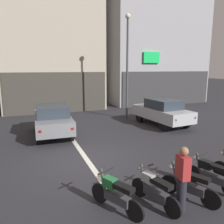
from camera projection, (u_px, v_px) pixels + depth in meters
name	position (u px, v px, depth m)	size (l,w,h in m)	color
ground_plane	(87.00, 160.00, 8.81)	(120.00, 120.00, 0.00)	#2B2B30
lane_centre_line	(62.00, 124.00, 14.29)	(0.20, 18.00, 0.01)	silver
building_mid_block	(48.00, 39.00, 20.85)	(8.20, 8.88, 12.41)	#B2A893
building_far_right	(148.00, 27.00, 24.25)	(9.92, 8.43, 15.77)	#9E9EA3
car_grey_crossing_near	(53.00, 119.00, 11.84)	(1.92, 4.16, 1.64)	black
car_silver_parked_kerbside	(162.00, 111.00, 13.98)	(2.11, 4.24, 1.64)	black
street_lamp	(127.00, 57.00, 15.21)	(0.36, 0.36, 7.03)	#47474C
motorcycle_green_row_leftmost	(115.00, 194.00, 5.56)	(0.82, 1.52, 0.98)	black
motorcycle_silver_row_left_mid	(154.00, 189.00, 5.77)	(0.61, 1.63, 0.98)	black
motorcycle_blue_row_centre	(189.00, 184.00, 6.03)	(0.80, 1.53, 0.98)	black
motorcycle_black_row_right_mid	(211.00, 174.00, 6.60)	(0.66, 1.61, 0.98)	black
person_by_motorcycles	(182.00, 179.00, 5.51)	(0.26, 0.38, 1.67)	#23232D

